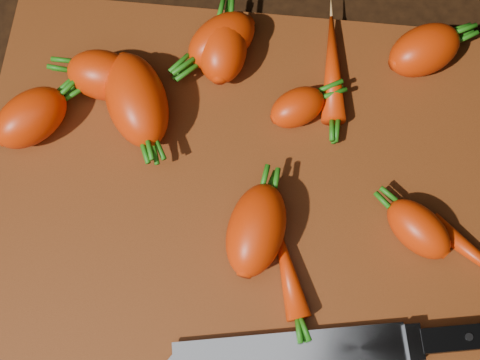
{
  "coord_description": "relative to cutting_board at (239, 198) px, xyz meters",
  "views": [
    {
      "loc": [
        0.02,
        -0.19,
        0.61
      ],
      "look_at": [
        0.0,
        0.01,
        0.03
      ],
      "focal_mm": 50.0,
      "sensor_mm": 36.0,
      "label": 1
    }
  ],
  "objects": [
    {
      "name": "carrot_11",
      "position": [
        -0.03,
        0.14,
        0.03
      ],
      "size": [
        0.05,
        0.07,
        0.05
      ],
      "primitive_type": "ellipsoid",
      "rotation": [
        0.0,
        0.0,
        1.57
      ],
      "color": "red",
      "rests_on": "cutting_board"
    },
    {
      "name": "carrot_3",
      "position": [
        0.02,
        -0.04,
        0.03
      ],
      "size": [
        0.06,
        0.09,
        0.05
      ],
      "primitive_type": "ellipsoid",
      "rotation": [
        0.0,
        0.0,
        1.41
      ],
      "color": "red",
      "rests_on": "cutting_board"
    },
    {
      "name": "carrot_6",
      "position": [
        0.16,
        -0.02,
        0.03
      ],
      "size": [
        0.08,
        0.07,
        0.04
      ],
      "primitive_type": "ellipsoid",
      "rotation": [
        0.0,
        0.0,
        2.44
      ],
      "color": "red",
      "rests_on": "cutting_board"
    },
    {
      "name": "ground",
      "position": [
        0.0,
        0.0,
        -0.01
      ],
      "size": [
        2.0,
        2.0,
        0.01
      ],
      "primitive_type": "cube",
      "color": "black"
    },
    {
      "name": "carrot_10",
      "position": [
        0.17,
        0.16,
        0.03
      ],
      "size": [
        0.09,
        0.08,
        0.05
      ],
      "primitive_type": "ellipsoid",
      "rotation": [
        0.0,
        0.0,
        0.56
      ],
      "color": "red",
      "rests_on": "cutting_board"
    },
    {
      "name": "cutting_board",
      "position": [
        0.0,
        0.0,
        0.0
      ],
      "size": [
        0.5,
        0.4,
        0.01
      ],
      "primitive_type": "cube",
      "color": "brown",
      "rests_on": "ground"
    },
    {
      "name": "carrot_8",
      "position": [
        0.22,
        -0.04,
        0.02
      ],
      "size": [
        0.1,
        0.08,
        0.02
      ],
      "primitive_type": "ellipsoid",
      "rotation": [
        0.0,
        0.0,
        -0.62
      ],
      "color": "red",
      "rests_on": "cutting_board"
    },
    {
      "name": "carrot_0",
      "position": [
        -0.2,
        0.05,
        0.03
      ],
      "size": [
        0.09,
        0.09,
        0.05
      ],
      "primitive_type": "ellipsoid",
      "rotation": [
        0.0,
        0.0,
        0.81
      ],
      "color": "red",
      "rests_on": "cutting_board"
    },
    {
      "name": "carrot_5",
      "position": [
        0.05,
        0.09,
        0.02
      ],
      "size": [
        0.07,
        0.06,
        0.04
      ],
      "primitive_type": "ellipsoid",
      "rotation": [
        0.0,
        0.0,
        0.59
      ],
      "color": "red",
      "rests_on": "cutting_board"
    },
    {
      "name": "carrot_7",
      "position": [
        0.08,
        0.14,
        0.02
      ],
      "size": [
        0.03,
        0.12,
        0.02
      ],
      "primitive_type": "ellipsoid",
      "rotation": [
        0.0,
        0.0,
        1.64
      ],
      "color": "red",
      "rests_on": "cutting_board"
    },
    {
      "name": "carrot_1",
      "position": [
        -0.14,
        0.1,
        0.03
      ],
      "size": [
        0.08,
        0.06,
        0.05
      ],
      "primitive_type": "ellipsoid",
      "rotation": [
        0.0,
        0.0,
        3.01
      ],
      "color": "red",
      "rests_on": "cutting_board"
    },
    {
      "name": "carrot_4",
      "position": [
        -0.03,
        0.15,
        0.03
      ],
      "size": [
        0.09,
        0.09,
        0.05
      ],
      "primitive_type": "ellipsoid",
      "rotation": [
        0.0,
        0.0,
        3.92
      ],
      "color": "red",
      "rests_on": "cutting_board"
    },
    {
      "name": "carrot_2",
      "position": [
        -0.1,
        0.08,
        0.03
      ],
      "size": [
        0.09,
        0.11,
        0.06
      ],
      "primitive_type": "ellipsoid",
      "rotation": [
        0.0,
        0.0,
        -1.15
      ],
      "color": "red",
      "rests_on": "cutting_board"
    },
    {
      "name": "knife",
      "position": [
        0.08,
        -0.14,
        0.01
      ],
      "size": [
        0.33,
        0.09,
        0.02
      ],
      "rotation": [
        0.0,
        0.0,
        0.19
      ],
      "color": "gray",
      "rests_on": "cutting_board"
    },
    {
      "name": "carrot_9",
      "position": [
        0.05,
        -0.07,
        0.02
      ],
      "size": [
        0.05,
        0.09,
        0.02
      ],
      "primitive_type": "ellipsoid",
      "rotation": [
        0.0,
        0.0,
        1.88
      ],
      "color": "red",
      "rests_on": "cutting_board"
    }
  ]
}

